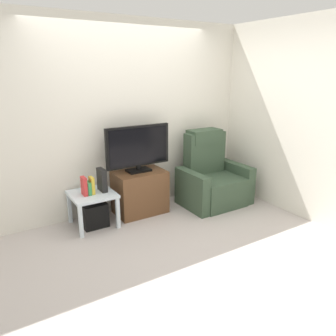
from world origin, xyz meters
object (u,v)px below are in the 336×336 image
(side_table, at_px, (92,198))
(book_leftmost, at_px, (84,186))
(tv_stand, at_px, (140,192))
(subwoofer_box, at_px, (94,214))
(book_middle, at_px, (88,188))
(book_rightmost, at_px, (92,185))
(television, at_px, (138,148))
(game_console, at_px, (102,180))
(recliner_armchair, at_px, (212,179))

(side_table, bearing_deg, book_leftmost, -168.69)
(tv_stand, relative_size, subwoofer_box, 2.23)
(book_leftmost, bearing_deg, book_middle, 0.00)
(book_leftmost, xyz_separation_m, book_rightmost, (0.10, 0.00, -0.01))
(subwoofer_box, height_order, book_rightmost, book_rightmost)
(television, distance_m, book_rightmost, 0.80)
(television, bearing_deg, game_console, -174.46)
(book_rightmost, bearing_deg, subwoofer_box, 83.66)
(tv_stand, xyz_separation_m, subwoofer_box, (-0.70, -0.04, -0.15))
(book_middle, bearing_deg, book_rightmost, 0.00)
(book_rightmost, bearing_deg, game_console, 11.52)
(recliner_armchair, height_order, book_rightmost, recliner_armchair)
(book_leftmost, xyz_separation_m, game_console, (0.24, 0.03, 0.03))
(book_rightmost, height_order, game_console, game_console)
(side_table, relative_size, game_console, 1.85)
(recliner_armchair, relative_size, book_leftmost, 4.63)
(recliner_armchair, height_order, book_leftmost, recliner_armchair)
(book_rightmost, bearing_deg, book_leftmost, 180.00)
(side_table, relative_size, subwoofer_box, 1.73)
(television, distance_m, subwoofer_box, 1.05)
(tv_stand, relative_size, recliner_armchair, 0.64)
(recliner_armchair, bearing_deg, book_rightmost, -176.21)
(book_rightmost, bearing_deg, side_table, 83.66)
(book_middle, xyz_separation_m, book_rightmost, (0.05, 0.00, 0.03))
(tv_stand, distance_m, side_table, 0.70)
(book_rightmost, distance_m, game_console, 0.15)
(subwoofer_box, bearing_deg, game_console, 3.95)
(television, bearing_deg, book_leftmost, -174.01)
(subwoofer_box, bearing_deg, tv_stand, 3.67)
(recliner_armchair, bearing_deg, tv_stand, 177.16)
(television, height_order, recliner_armchair, television)
(tv_stand, relative_size, game_console, 2.38)
(recliner_armchair, xyz_separation_m, game_console, (-1.64, 0.20, 0.22))
(recliner_armchair, bearing_deg, book_leftmost, -175.94)
(tv_stand, bearing_deg, subwoofer_box, -176.33)
(tv_stand, xyz_separation_m, book_rightmost, (-0.70, -0.06, 0.25))
(side_table, relative_size, book_leftmost, 2.31)
(television, bearing_deg, side_table, -174.79)
(television, distance_m, game_console, 0.65)
(side_table, bearing_deg, game_console, 3.95)
(book_middle, bearing_deg, recliner_armchair, -5.16)
(side_table, distance_m, game_console, 0.26)
(recliner_armchair, relative_size, book_middle, 6.67)
(subwoofer_box, height_order, book_middle, book_middle)
(subwoofer_box, xyz_separation_m, book_middle, (-0.05, -0.02, 0.37))
(recliner_armchair, xyz_separation_m, subwoofer_box, (-1.79, 0.19, -0.22))
(recliner_armchair, xyz_separation_m, side_table, (-1.79, 0.19, 0.00))
(recliner_armchair, xyz_separation_m, book_rightmost, (-1.79, 0.17, 0.18))
(recliner_armchair, height_order, subwoofer_box, recliner_armchair)
(tv_stand, relative_size, book_rightmost, 3.19)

